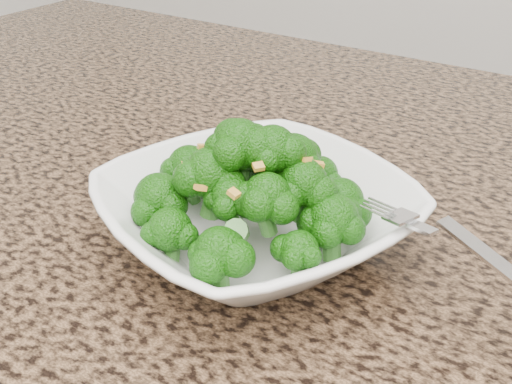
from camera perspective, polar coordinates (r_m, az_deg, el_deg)
The scene contains 5 objects.
granite_counter at distance 0.52m, azimuth 3.66°, elevation -6.46°, with size 1.64×1.04×0.03m, color brown.
bowl at distance 0.49m, azimuth -0.00°, elevation -2.22°, with size 0.23×0.23×0.06m, color white.
broccoli_pile at distance 0.47m, azimuth -0.00°, elevation 4.29°, with size 0.20×0.20×0.07m, color #16590A, non-canonical shape.
garlic_topping at distance 0.45m, azimuth -0.00°, elevation 8.53°, with size 0.12×0.12×0.01m, color gold, non-canonical shape.
fork at distance 0.43m, azimuth 14.98°, elevation -3.29°, with size 0.16×0.03×0.01m, color silver, non-canonical shape.
Camera 1 is at (0.20, -0.07, 1.19)m, focal length 45.00 mm.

